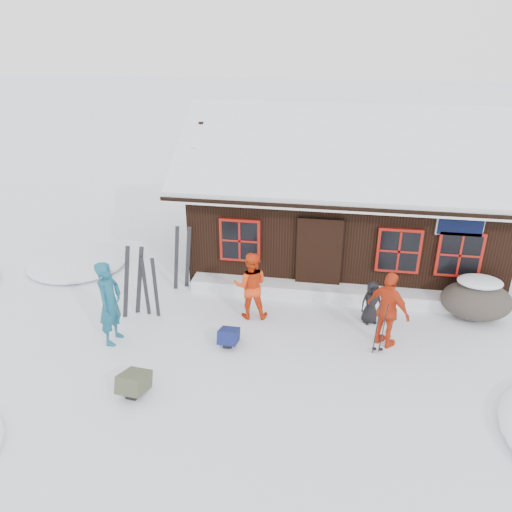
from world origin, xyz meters
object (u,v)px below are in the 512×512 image
object	(u,v)px
skier_teal	(110,303)
backpack_blue	(229,339)
ski_poles	(380,329)
skier_orange_right	(388,310)
ski_pair_left	(133,282)
skier_orange_left	(251,285)
boulder	(476,299)
skier_crouched	(371,302)
backpack_olive	(134,385)

from	to	relation	value
skier_teal	backpack_blue	distance (m)	2.63
ski_poles	skier_orange_right	bearing A→B (deg)	62.98
skier_teal	ski_pair_left	world-z (taller)	skier_teal
skier_orange_right	ski_pair_left	xyz separation A→B (m)	(-5.76, 0.32, -0.00)
skier_orange_left	boulder	bearing A→B (deg)	-177.81
skier_teal	ski_poles	bearing A→B (deg)	-80.49
ski_poles	backpack_blue	distance (m)	3.19
skier_crouched	ski_pair_left	distance (m)	5.52
backpack_blue	skier_teal	bearing A→B (deg)	-173.32
ski_poles	backpack_blue	bearing A→B (deg)	-175.73
skier_teal	ski_pair_left	xyz separation A→B (m)	(0.04, 1.14, -0.09)
skier_teal	backpack_olive	bearing A→B (deg)	-140.54
boulder	ski_poles	bearing A→B (deg)	-141.86
ski_pair_left	ski_poles	world-z (taller)	ski_pair_left
skier_teal	skier_crouched	distance (m)	5.80
backpack_blue	backpack_olive	distance (m)	2.30
boulder	backpack_blue	bearing A→B (deg)	-159.44
skier_orange_left	ski_poles	xyz separation A→B (m)	(2.89, -0.99, -0.24)
skier_orange_left	boulder	size ratio (longest dim) A/B	1.01
skier_orange_right	backpack_blue	world-z (taller)	skier_orange_right
skier_teal	backpack_blue	bearing A→B (deg)	-79.41
backpack_blue	skier_crouched	bearing A→B (deg)	25.65
skier_teal	skier_crouched	bearing A→B (deg)	-68.56
skier_teal	backpack_olive	xyz separation A→B (m)	(1.09, -1.55, -0.78)
skier_teal	boulder	xyz separation A→B (m)	(7.96, 2.32, -0.47)
skier_crouched	ski_poles	bearing A→B (deg)	-105.17
ski_pair_left	ski_poles	distance (m)	5.65
skier_orange_right	skier_crouched	bearing A→B (deg)	-32.92
skier_orange_left	skier_crouched	distance (m)	2.79
skier_orange_left	ski_pair_left	distance (m)	2.74
skier_orange_left	ski_poles	distance (m)	3.06
ski_pair_left	backpack_blue	size ratio (longest dim) A/B	3.42
backpack_olive	boulder	bearing A→B (deg)	34.83
skier_teal	skier_orange_left	xyz separation A→B (m)	(2.76, 1.50, -0.13)
boulder	ski_pair_left	size ratio (longest dim) A/B	0.89
backpack_blue	boulder	bearing A→B (deg)	21.04
skier_orange_right	ski_pair_left	size ratio (longest dim) A/B	0.95
backpack_blue	ski_pair_left	bearing A→B (deg)	161.05
skier_orange_left	backpack_blue	xyz separation A→B (m)	(-0.27, -1.23, -0.67)
skier_teal	backpack_blue	size ratio (longest dim) A/B	3.58
skier_crouched	ski_pair_left	bearing A→B (deg)	164.90
ski_pair_left	backpack_olive	world-z (taller)	ski_pair_left
skier_orange_right	backpack_blue	bearing A→B (deg)	48.84
skier_teal	boulder	size ratio (longest dim) A/B	1.17
skier_teal	skier_crouched	world-z (taller)	skier_teal
skier_crouched	skier_teal	bearing A→B (deg)	176.13
boulder	ski_poles	world-z (taller)	ski_poles
ski_poles	ski_pair_left	bearing A→B (deg)	173.59
skier_orange_right	boulder	distance (m)	2.65
skier_orange_left	skier_orange_right	xyz separation A→B (m)	(3.04, -0.68, 0.04)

